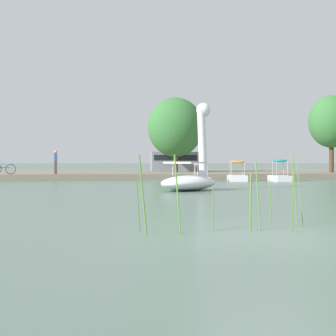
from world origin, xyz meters
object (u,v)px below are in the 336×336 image
swan_boat (191,174)px  pedal_boat_teal (280,175)px  person_on_path (56,161)px  bicycle_parked (3,169)px  parked_van (174,161)px  tree_sapling_by_fence (175,127)px  pedal_boat_orange (237,175)px  pedal_boat_pink (201,176)px  tree_broadleaf_left (332,122)px

swan_boat → pedal_boat_teal: bearing=52.5°
swan_boat → person_on_path: bearing=119.1°
bicycle_parked → parked_van: bearing=34.7°
bicycle_parked → swan_boat: bearing=-50.2°
pedal_boat_teal → tree_sapling_by_fence: size_ratio=0.33×
pedal_boat_teal → parked_van: parked_van is taller
pedal_boat_orange → person_on_path: 13.13m
person_on_path → parked_van: (9.85, 9.13, 0.01)m
pedal_boat_pink → bicycle_parked: 14.13m
swan_boat → tree_broadleaf_left: tree_broadleaf_left is taller
tree_sapling_by_fence → pedal_boat_pink: bearing=-87.2°
pedal_boat_pink → pedal_boat_orange: size_ratio=0.83×
person_on_path → bicycle_parked: person_on_path is taller
person_on_path → bicycle_parked: (-3.65, -0.23, -0.59)m
pedal_boat_teal → tree_broadleaf_left: bearing=43.5°
parked_van → tree_broadleaf_left: bearing=-28.2°
pedal_boat_orange → pedal_boat_teal: size_ratio=1.09×
tree_sapling_by_fence → person_on_path: (-9.59, -6.16, -2.91)m
tree_broadleaf_left → person_on_path: (-22.10, -2.56, -3.22)m
pedal_boat_pink → person_on_path: (-10.06, 3.63, 1.04)m
pedal_boat_pink → person_on_path: size_ratio=1.10×
pedal_boat_pink → tree_broadleaf_left: 14.19m
person_on_path → pedal_boat_teal: bearing=-12.8°
tree_broadleaf_left → tree_sapling_by_fence: tree_sapling_by_fence is taller
pedal_boat_pink → parked_van: parked_van is taller
tree_broadleaf_left → bicycle_parked: tree_broadleaf_left is taller
pedal_boat_pink → pedal_boat_teal: 5.59m
pedal_boat_teal → parked_van: size_ratio=0.49×
bicycle_parked → tree_broadleaf_left: bearing=6.2°
swan_boat → bicycle_parked: 17.78m
swan_boat → tree_sapling_by_fence: (1.85, 20.05, 3.52)m
pedal_boat_teal → parked_van: (-5.80, 12.70, 1.01)m
tree_broadleaf_left → pedal_boat_pink: bearing=-152.8°
pedal_boat_teal → tree_broadleaf_left: (6.45, 6.13, 4.23)m
tree_broadleaf_left → swan_boat: bearing=-131.1°
tree_sapling_by_fence → person_on_path: tree_sapling_by_fence is taller
pedal_boat_orange → tree_sapling_by_fence: 10.51m
pedal_boat_orange → person_on_path: person_on_path is taller
pedal_boat_pink → pedal_boat_teal: bearing=0.6°
pedal_boat_teal → bicycle_parked: size_ratio=1.25×
pedal_boat_pink → pedal_boat_orange: pedal_boat_orange is taller
swan_boat → person_on_path: (-7.73, 13.89, 0.61)m
tree_sapling_by_fence → bicycle_parked: tree_sapling_by_fence is taller
tree_broadleaf_left → person_on_path: bearing=-173.4°
tree_broadleaf_left → bicycle_parked: (-25.75, -2.80, -3.81)m
tree_broadleaf_left → tree_sapling_by_fence: bearing=164.0°
pedal_boat_teal → person_on_path: bearing=167.2°
swan_boat → pedal_boat_orange: (4.99, 10.81, -0.37)m
pedal_boat_pink → bicycle_parked: size_ratio=1.13×
swan_boat → tree_sapling_by_fence: tree_sapling_by_fence is taller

